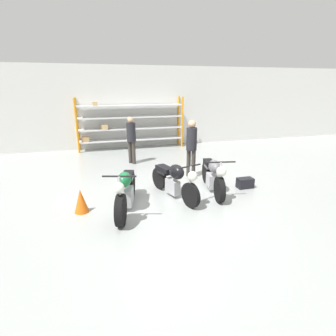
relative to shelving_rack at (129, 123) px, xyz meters
The scene contains 10 objects.
ground_plane 5.99m from the shelving_rack, 87.15° to the right, with size 30.00×30.00×0.00m, color #9EA3A0.
back_wall 0.81m from the shelving_rack, 51.77° to the left, with size 30.00×0.08×3.60m.
shelving_rack is the anchor object (origin of this frame).
motorcycle_green 6.27m from the shelving_rack, 98.21° to the right, with size 0.86×2.06×1.06m.
motorcycle_black 5.84m from the shelving_rack, 86.35° to the right, with size 0.84×1.94×1.02m.
motorcycle_grey 5.92m from the shelving_rack, 75.43° to the right, with size 0.72×2.00×1.02m.
person_browsing 4.58m from the shelving_rack, 73.07° to the right, with size 0.45×0.45×1.77m.
person_near_rack 2.44m from the shelving_rack, 95.49° to the right, with size 0.45×0.45×1.70m.
toolbox 6.28m from the shelving_rack, 66.47° to the right, with size 0.44×0.26×0.28m.
traffic_cone 6.37m from the shelving_rack, 107.39° to the right, with size 0.32×0.32×0.55m.
Camera 1 is at (-1.72, -5.85, 2.75)m, focal length 28.00 mm.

